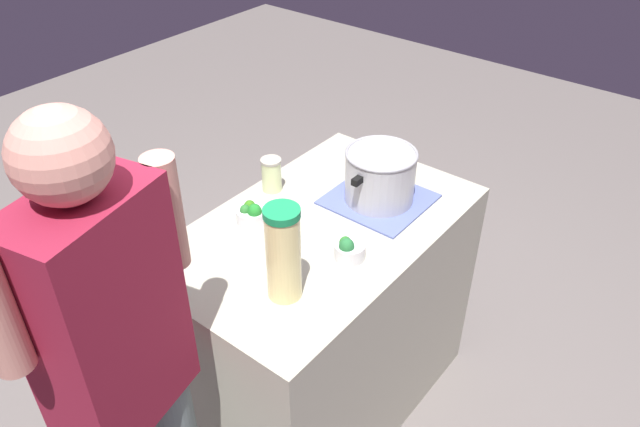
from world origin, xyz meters
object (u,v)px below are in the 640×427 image
(lemonade_pitcher, at_px, (283,253))
(mason_jar, at_px, (272,175))
(broccoli_bowl_center, at_px, (252,213))
(cooking_pot, at_px, (380,175))
(person_cook, at_px, (125,384))
(broccoli_bowl_front, at_px, (349,249))

(lemonade_pitcher, relative_size, mason_jar, 2.38)
(mason_jar, relative_size, broccoli_bowl_center, 1.18)
(lemonade_pitcher, distance_m, mason_jar, 0.59)
(cooking_pot, height_order, lemonade_pitcher, lemonade_pitcher)
(cooking_pot, relative_size, person_cook, 0.19)
(person_cook, bearing_deg, mason_jar, -160.09)
(lemonade_pitcher, bearing_deg, mason_jar, -134.09)
(cooking_pot, distance_m, broccoli_bowl_center, 0.48)
(cooking_pot, bearing_deg, mason_jar, -61.94)
(mason_jar, bearing_deg, broccoli_bowl_front, 72.51)
(cooking_pot, bearing_deg, broccoli_bowl_center, -35.49)
(broccoli_bowl_center, relative_size, person_cook, 0.06)
(cooking_pot, relative_size, broccoli_bowl_front, 3.22)
(cooking_pot, distance_m, broccoli_bowl_front, 0.36)
(cooking_pot, relative_size, mason_jar, 2.51)
(broccoli_bowl_front, bearing_deg, broccoli_bowl_center, -82.81)
(broccoli_bowl_front, xyz_separation_m, broccoli_bowl_center, (0.05, -0.38, -0.00))
(lemonade_pitcher, xyz_separation_m, person_cook, (0.52, -0.08, -0.13))
(lemonade_pitcher, distance_m, person_cook, 0.54)
(broccoli_bowl_front, relative_size, person_cook, 0.06)
(mason_jar, bearing_deg, broccoli_bowl_center, 22.69)
(lemonade_pitcher, height_order, person_cook, person_cook)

